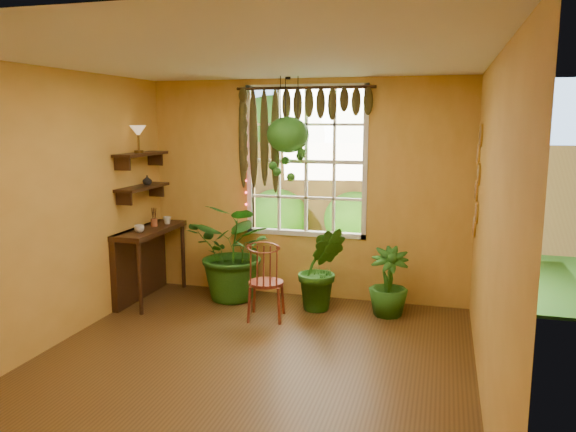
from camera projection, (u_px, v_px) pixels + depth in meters
name	position (u px, v px, depth m)	size (l,w,h in m)	color
floor	(245.00, 370.00, 5.02)	(4.50, 4.50, 0.00)	brown
ceiling	(240.00, 58.00, 4.56)	(4.50, 4.50, 0.00)	white
wall_back	(306.00, 190.00, 6.92)	(4.00, 4.00, 0.00)	#E6B04E
wall_left	(44.00, 211.00, 5.32)	(4.50, 4.50, 0.00)	#E6B04E
wall_right	(490.00, 234.00, 4.26)	(4.50, 4.50, 0.00)	#E6B04E
window	(306.00, 162.00, 6.89)	(1.52, 0.10, 1.86)	white
valance_vine	(297.00, 114.00, 6.70)	(1.70, 0.12, 1.10)	#37210F
string_lights	(245.00, 157.00, 7.00)	(0.03, 0.03, 1.54)	#FF2633
wall_plates	(477.00, 183.00, 5.93)	(0.04, 0.32, 1.10)	beige
counter_ledge	(143.00, 255.00, 6.95)	(0.40, 1.20, 0.90)	#37210F
shelf_lower	(143.00, 187.00, 6.80)	(0.25, 0.90, 0.04)	#37210F
shelf_upper	(141.00, 154.00, 6.73)	(0.25, 0.90, 0.04)	#37210F
backyard	(372.00, 166.00, 11.26)	(14.00, 10.00, 12.00)	#30601B
windsor_chair	(266.00, 293.00, 6.24)	(0.45, 0.47, 1.05)	maroon
potted_plant_left	(236.00, 251.00, 6.89)	(1.11, 0.96, 1.23)	#195015
potted_plant_mid	(321.00, 269.00, 6.52)	(0.55, 0.44, 0.99)	#195015
potted_plant_right	(389.00, 282.00, 6.35)	(0.44, 0.44, 0.79)	#195015
hanging_basket	(288.00, 139.00, 6.58)	(0.50, 0.50, 1.22)	black
cup_a	(139.00, 229.00, 6.58)	(0.12, 0.12, 0.09)	silver
cup_b	(167.00, 220.00, 7.11)	(0.10, 0.10, 0.09)	beige
brush_jar	(154.00, 217.00, 6.94)	(0.08, 0.08, 0.29)	brown
shelf_vase	(147.00, 180.00, 6.88)	(0.11, 0.11, 0.12)	#B2AD99
tiffany_lamp	(138.00, 133.00, 6.61)	(0.19, 0.19, 0.32)	brown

